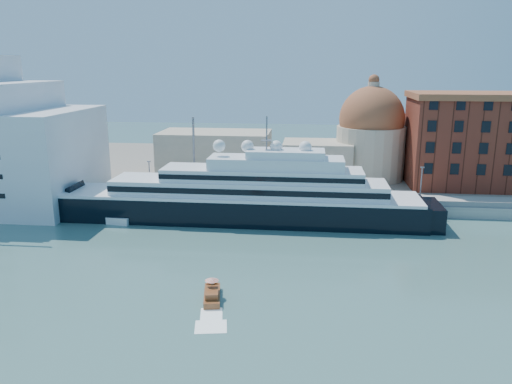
# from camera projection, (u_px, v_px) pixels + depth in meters

# --- Properties ---
(ground) EXTENTS (400.00, 400.00, 0.00)m
(ground) POSITION_uv_depth(u_px,v_px,m) (269.00, 264.00, 81.99)
(ground) COLOR #396260
(ground) RESTS_ON ground
(quay) EXTENTS (180.00, 10.00, 2.50)m
(quay) POSITION_uv_depth(u_px,v_px,m) (282.00, 202.00, 114.42)
(quay) COLOR gray
(quay) RESTS_ON ground
(land) EXTENTS (260.00, 72.00, 2.00)m
(land) POSITION_uv_depth(u_px,v_px,m) (290.00, 167.00, 153.96)
(land) COLOR slate
(land) RESTS_ON ground
(quay_fence) EXTENTS (180.00, 0.10, 1.20)m
(quay_fence) POSITION_uv_depth(u_px,v_px,m) (281.00, 199.00, 109.63)
(quay_fence) COLOR slate
(quay_fence) RESTS_ON quay
(superyacht) EXTENTS (85.62, 11.87, 25.59)m
(superyacht) POSITION_uv_depth(u_px,v_px,m) (227.00, 200.00, 104.19)
(superyacht) COLOR black
(superyacht) RESTS_ON ground
(service_barge) EXTENTS (12.97, 6.12, 2.80)m
(service_barge) POSITION_uv_depth(u_px,v_px,m) (106.00, 217.00, 104.31)
(service_barge) COLOR white
(service_barge) RESTS_ON ground
(water_taxi) EXTENTS (3.31, 6.89, 3.14)m
(water_taxi) POSITION_uv_depth(u_px,v_px,m) (212.00, 294.00, 69.39)
(water_taxi) COLOR maroon
(water_taxi) RESTS_ON ground
(warehouse) EXTENTS (43.00, 19.00, 23.25)m
(warehouse) POSITION_uv_depth(u_px,v_px,m) (497.00, 140.00, 123.08)
(warehouse) COLOR maroon
(warehouse) RESTS_ON land
(church) EXTENTS (66.00, 18.00, 25.50)m
(church) POSITION_uv_depth(u_px,v_px,m) (311.00, 145.00, 134.18)
(church) COLOR beige
(church) RESTS_ON land
(lamp_posts) EXTENTS (120.80, 2.40, 18.00)m
(lamp_posts) POSITION_uv_depth(u_px,v_px,m) (226.00, 165.00, 111.98)
(lamp_posts) COLOR slate
(lamp_posts) RESTS_ON quay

